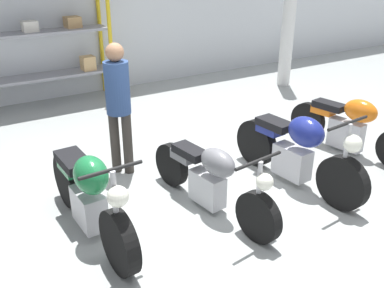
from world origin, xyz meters
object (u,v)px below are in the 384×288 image
object	(u,v)px
motorcycle_orange	(352,125)
motorcycle_blue	(297,151)
motorcycle_green	(89,195)
shelving_rack	(31,35)
motorcycle_grey	(211,178)
person_near_rack	(118,99)

from	to	relation	value
motorcycle_orange	motorcycle_blue	bearing A→B (deg)	-87.62
motorcycle_green	motorcycle_blue	xyz separation A→B (m)	(2.61, -0.33, 0.01)
motorcycle_orange	shelving_rack	bearing A→B (deg)	-153.09
shelving_rack	motorcycle_blue	world-z (taller)	shelving_rack
motorcycle_orange	motorcycle_green	bearing A→B (deg)	-99.96
motorcycle_green	motorcycle_blue	world-z (taller)	motorcycle_blue
motorcycle_grey	motorcycle_orange	distance (m)	2.67
motorcycle_green	motorcycle_blue	bearing A→B (deg)	80.47
motorcycle_blue	motorcycle_green	bearing A→B (deg)	-101.97
motorcycle_blue	person_near_rack	size ratio (longest dim) A/B	1.18
motorcycle_grey	motorcycle_orange	size ratio (longest dim) A/B	1.02
motorcycle_green	motorcycle_orange	xyz separation A→B (m)	(4.00, -0.04, -0.03)
motorcycle_green	motorcycle_orange	world-z (taller)	motorcycle_green
motorcycle_grey	motorcycle_blue	world-z (taller)	motorcycle_blue
person_near_rack	motorcycle_grey	bearing A→B (deg)	63.06
motorcycle_blue	person_near_rack	xyz separation A→B (m)	(-1.77, 1.50, 0.57)
motorcycle_grey	person_near_rack	distance (m)	1.64
shelving_rack	motorcycle_orange	bearing A→B (deg)	-53.69
shelving_rack	motorcycle_green	bearing A→B (deg)	-97.13
shelving_rack	person_near_rack	size ratio (longest dim) A/B	1.77
shelving_rack	motorcycle_green	size ratio (longest dim) A/B	1.51
motorcycle_green	person_near_rack	bearing A→B (deg)	141.74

